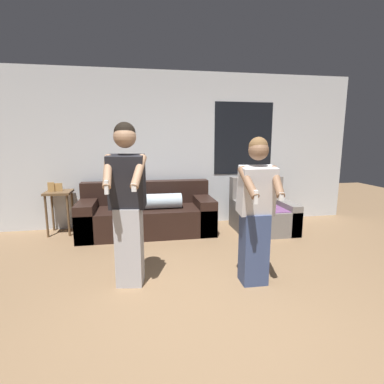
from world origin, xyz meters
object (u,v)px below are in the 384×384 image
couch (147,215)px  person_right (256,211)px  person_left (128,203)px  side_table (59,199)px  armchair (262,213)px

couch → person_right: person_right is taller
person_left → person_right: size_ratio=1.09×
side_table → person_right: bearing=-41.5°
couch → side_table: side_table is taller
person_right → armchair: bearing=64.2°
couch → armchair: size_ratio=2.34×
person_right → side_table: bearing=138.5°
side_table → person_right: 3.33m
side_table → person_left: 2.33m
armchair → side_table: (-3.35, 0.42, 0.28)m
couch → person_left: person_left is taller
couch → person_left: 1.90m
side_table → person_left: person_left is taller
couch → side_table: 1.46m
couch → person_left: (-0.25, -1.79, 0.59)m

